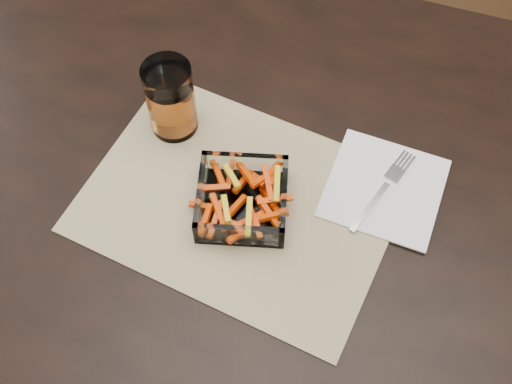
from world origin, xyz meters
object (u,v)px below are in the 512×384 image
Objects in this scene: tumbler at (171,101)px; fork at (384,188)px; glass_bowl at (242,200)px; dining_table at (346,225)px.

tumbler is 0.79× the size of fork.
glass_bowl is 0.19m from tumbler.
dining_table is at bearing -7.49° from tumbler.
glass_bowl is at bearing -155.32° from dining_table.
fork is at bearing 33.30° from dining_table.
tumbler is (-0.30, 0.04, 0.15)m from dining_table.
glass_bowl is at bearing -135.05° from fork.
glass_bowl is 1.20× the size of tumbler.
glass_bowl is 0.95× the size of fork.
dining_table is 12.20× the size of tumbler.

